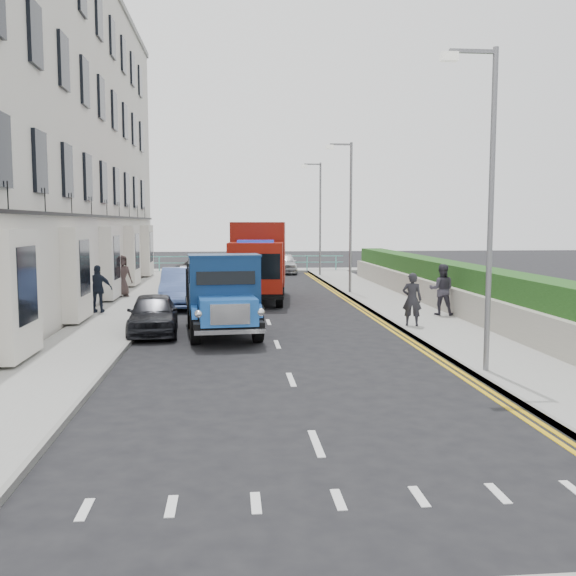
# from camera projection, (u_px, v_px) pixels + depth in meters

# --- Properties ---
(ground) EXTENTS (120.00, 120.00, 0.00)m
(ground) POSITION_uv_depth(u_px,v_px,m) (283.00, 360.00, 15.68)
(ground) COLOR black
(ground) RESTS_ON ground
(pavement_west) EXTENTS (2.40, 38.00, 0.12)m
(pavement_west) POSITION_uv_depth(u_px,v_px,m) (126.00, 310.00, 24.12)
(pavement_west) COLOR gray
(pavement_west) RESTS_ON ground
(pavement_east) EXTENTS (2.60, 38.00, 0.12)m
(pavement_east) POSITION_uv_depth(u_px,v_px,m) (399.00, 307.00, 25.07)
(pavement_east) COLOR gray
(pavement_east) RESTS_ON ground
(promenade) EXTENTS (30.00, 2.50, 0.12)m
(promenade) POSITION_uv_depth(u_px,v_px,m) (248.00, 270.00, 44.41)
(promenade) COLOR gray
(promenade) RESTS_ON ground
(sea_plane) EXTENTS (120.00, 120.00, 0.00)m
(sea_plane) POSITION_uv_depth(u_px,v_px,m) (241.00, 251.00, 75.13)
(sea_plane) COLOR #505D6D
(sea_plane) RESTS_ON ground
(terrace_west) EXTENTS (6.31, 30.20, 14.25)m
(terrace_west) POSITION_uv_depth(u_px,v_px,m) (34.00, 132.00, 26.98)
(terrace_west) COLOR silver
(terrace_west) RESTS_ON ground
(garden_east) EXTENTS (1.45, 28.00, 1.75)m
(garden_east) POSITION_uv_depth(u_px,v_px,m) (447.00, 285.00, 25.16)
(garden_east) COLOR #B2AD9E
(garden_east) RESTS_ON ground
(seafront_railing) EXTENTS (13.00, 0.08, 1.11)m
(seafront_railing) POSITION_uv_depth(u_px,v_px,m) (249.00, 264.00, 43.56)
(seafront_railing) COLOR #59B2A5
(seafront_railing) RESTS_ON ground
(lamp_near) EXTENTS (1.23, 0.18, 7.00)m
(lamp_near) POSITION_uv_depth(u_px,v_px,m) (486.00, 192.00, 13.67)
(lamp_near) COLOR slate
(lamp_near) RESTS_ON ground
(lamp_mid) EXTENTS (1.23, 0.18, 7.00)m
(lamp_mid) POSITION_uv_depth(u_px,v_px,m) (348.00, 208.00, 29.52)
(lamp_mid) COLOR slate
(lamp_mid) RESTS_ON ground
(lamp_far) EXTENTS (1.23, 0.18, 7.00)m
(lamp_far) POSITION_uv_depth(u_px,v_px,m) (318.00, 212.00, 39.43)
(lamp_far) COLOR slate
(lamp_far) RESTS_ON ground
(bedford_lorry) EXTENTS (2.43, 5.22, 2.40)m
(bedford_lorry) POSITION_uv_depth(u_px,v_px,m) (224.00, 300.00, 18.59)
(bedford_lorry) COLOR black
(bedford_lorry) RESTS_ON ground
(red_lorry) EXTENTS (2.78, 6.61, 3.37)m
(red_lorry) POSITION_uv_depth(u_px,v_px,m) (259.00, 259.00, 27.73)
(red_lorry) COLOR black
(red_lorry) RESTS_ON ground
(parked_car_front) EXTENTS (1.70, 3.70, 1.23)m
(parked_car_front) POSITION_uv_depth(u_px,v_px,m) (153.00, 314.00, 19.29)
(parked_car_front) COLOR black
(parked_car_front) RESTS_ON ground
(parked_car_mid) EXTENTS (1.79, 4.72, 1.54)m
(parked_car_mid) POSITION_uv_depth(u_px,v_px,m) (183.00, 287.00, 25.65)
(parked_car_mid) COLOR #617FD0
(parked_car_mid) RESTS_ON ground
(parked_car_rear) EXTENTS (2.23, 5.05, 1.44)m
(parked_car_rear) POSITION_uv_depth(u_px,v_px,m) (199.00, 285.00, 27.26)
(parked_car_rear) COLOR #ABAAAF
(parked_car_rear) RESTS_ON ground
(seafront_car_left) EXTENTS (3.59, 5.06, 1.28)m
(seafront_car_left) POSITION_uv_depth(u_px,v_px,m) (204.00, 269.00, 37.86)
(seafront_car_left) COLOR black
(seafront_car_left) RESTS_ON ground
(seafront_car_right) EXTENTS (1.77, 4.01, 1.34)m
(seafront_car_right) POSITION_uv_depth(u_px,v_px,m) (284.00, 263.00, 42.45)
(seafront_car_right) COLOR silver
(seafront_car_right) RESTS_ON ground
(pedestrian_east_near) EXTENTS (0.71, 0.58, 1.67)m
(pedestrian_east_near) POSITION_uv_depth(u_px,v_px,m) (412.00, 299.00, 20.09)
(pedestrian_east_near) COLOR #232228
(pedestrian_east_near) RESTS_ON pavement_east
(pedestrian_east_far) EXTENTS (1.03, 0.91, 1.79)m
(pedestrian_east_far) POSITION_uv_depth(u_px,v_px,m) (442.00, 290.00, 22.42)
(pedestrian_east_far) COLOR #35323D
(pedestrian_east_far) RESTS_ON pavement_east
(pedestrian_west_near) EXTENTS (1.02, 0.46, 1.71)m
(pedestrian_west_near) POSITION_uv_depth(u_px,v_px,m) (98.00, 289.00, 22.99)
(pedestrian_west_near) COLOR black
(pedestrian_west_near) RESTS_ON pavement_west
(pedestrian_west_far) EXTENTS (1.06, 0.96, 1.82)m
(pedestrian_west_far) POSITION_uv_depth(u_px,v_px,m) (122.00, 276.00, 28.04)
(pedestrian_west_far) COLOR #392C29
(pedestrian_west_far) RESTS_ON pavement_west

